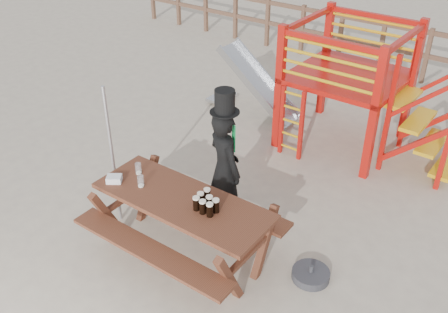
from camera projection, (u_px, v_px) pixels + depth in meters
ground at (200, 248)px, 6.36m from camera, size 60.00×60.00×0.00m
back_fence at (405, 45)px, 10.74m from camera, size 15.09×0.09×1.20m
playground_fort at (342, 83)px, 8.17m from camera, size 4.71×1.84×2.10m
picnic_table at (183, 220)px, 6.00m from camera, size 2.23×1.56×0.85m
man_with_hat at (225, 166)px, 6.42m from camera, size 0.70×0.59×1.93m
metal_pole at (113, 158)px, 6.36m from camera, size 0.04×0.04×1.98m
parasol_base at (311, 275)px, 5.90m from camera, size 0.45×0.45×0.19m
paper_bag at (114, 179)px, 6.12m from camera, size 0.23×0.22×0.08m
stout_pints at (206, 203)px, 5.62m from camera, size 0.29×0.28×0.17m
empty_glasses at (140, 175)px, 6.14m from camera, size 0.30×0.26×0.15m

